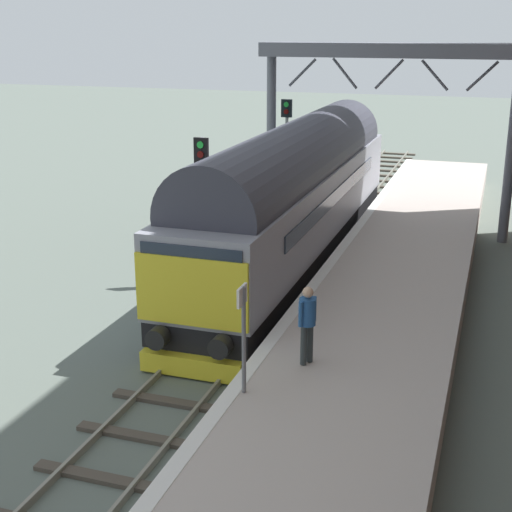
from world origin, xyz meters
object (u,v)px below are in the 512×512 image
object	(u,v)px
signal_post_near	(203,192)
diesel_locomotive	(296,191)
platform_number_sign	(243,324)
waiting_passenger	(307,318)
signal_post_mid	(286,145)

from	to	relation	value
signal_post_near	diesel_locomotive	bearing A→B (deg)	51.11
diesel_locomotive	platform_number_sign	size ratio (longest dim) A/B	8.32
signal_post_near	platform_number_sign	bearing A→B (deg)	-62.99
diesel_locomotive	waiting_passenger	world-z (taller)	diesel_locomotive
signal_post_mid	waiting_passenger	size ratio (longest dim) A/B	2.91
diesel_locomotive	signal_post_mid	distance (m)	6.66
signal_post_near	signal_post_mid	bearing A→B (deg)	90.00
diesel_locomotive	signal_post_near	bearing A→B (deg)	-128.89
diesel_locomotive	signal_post_near	world-z (taller)	diesel_locomotive
signal_post_mid	waiting_passenger	xyz separation A→B (m)	(4.90, -15.39, -0.96)
signal_post_mid	platform_number_sign	world-z (taller)	signal_post_mid
diesel_locomotive	platform_number_sign	bearing A→B (deg)	-79.60
signal_post_mid	platform_number_sign	distance (m)	17.48
signal_post_mid	signal_post_near	bearing A→B (deg)	-90.00
waiting_passenger	signal_post_near	bearing A→B (deg)	62.61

